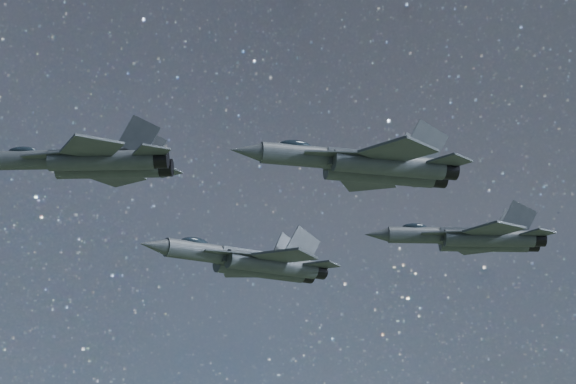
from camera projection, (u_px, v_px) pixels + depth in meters
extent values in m
cylinder|color=#2F363B|center=(37.00, 160.00, 60.86)|extent=(6.49, 2.97, 1.34)
ellipsoid|color=black|center=(23.00, 152.00, 61.10)|extent=(2.21, 1.41, 0.66)
cube|color=#2F363B|center=(101.00, 159.00, 60.62)|extent=(7.14, 3.10, 1.12)
cylinder|color=#2F363B|center=(102.00, 161.00, 59.67)|extent=(7.32, 3.19, 1.34)
cylinder|color=#2F363B|center=(108.00, 169.00, 61.31)|extent=(7.32, 3.19, 1.34)
cylinder|color=black|center=(160.00, 160.00, 59.48)|extent=(1.40, 1.49, 1.24)
cylinder|color=black|center=(164.00, 168.00, 61.12)|extent=(1.40, 1.49, 1.24)
cube|color=#2F363B|center=(53.00, 155.00, 59.64)|extent=(4.43, 2.83, 0.10)
cube|color=#2F363B|center=(64.00, 167.00, 61.85)|extent=(4.53, 1.27, 0.10)
cube|color=#2F363B|center=(92.00, 148.00, 57.77)|extent=(4.20, 4.48, 0.17)
cube|color=#2F363B|center=(113.00, 176.00, 63.34)|extent=(4.93, 4.91, 0.17)
cube|color=#2F363B|center=(152.00, 152.00, 58.48)|extent=(2.46, 2.58, 0.13)
cube|color=#2F363B|center=(163.00, 171.00, 62.25)|extent=(2.92, 2.92, 0.13)
cube|color=#2F363B|center=(139.00, 136.00, 59.84)|extent=(2.86, 1.15, 3.06)
cube|color=#2F363B|center=(145.00, 147.00, 61.88)|extent=(2.97, 0.68, 3.06)
cylinder|color=#2F363B|center=(207.00, 253.00, 80.93)|extent=(8.38, 4.40, 1.74)
cone|color=#2F363B|center=(153.00, 245.00, 78.24)|extent=(3.05, 2.37, 1.56)
ellipsoid|color=black|center=(195.00, 242.00, 80.51)|extent=(2.90, 1.99, 0.86)
cube|color=#2F363B|center=(262.00, 261.00, 83.83)|extent=(9.20, 4.63, 1.45)
cylinder|color=#2F363B|center=(272.00, 264.00, 83.00)|extent=(9.43, 4.77, 1.74)
cylinder|color=#2F363B|center=(260.00, 269.00, 84.81)|extent=(9.43, 4.77, 1.74)
cylinder|color=black|center=(318.00, 271.00, 85.57)|extent=(1.91, 2.00, 1.61)
cylinder|color=black|center=(305.00, 275.00, 87.39)|extent=(1.91, 2.00, 1.61)
cube|color=#2F363B|center=(234.00, 254.00, 80.68)|extent=(5.93, 2.07, 0.13)
cube|color=#2F363B|center=(219.00, 260.00, 83.12)|extent=(5.63, 4.00, 0.13)
cube|color=#2F363B|center=(285.00, 256.00, 80.78)|extent=(6.40, 6.32, 0.22)
cube|color=#2F363B|center=(245.00, 271.00, 86.94)|extent=(5.19, 5.61, 0.22)
cube|color=#2F363B|center=(322.00, 265.00, 84.24)|extent=(3.79, 3.77, 0.17)
cube|color=#2F363B|center=(293.00, 275.00, 88.41)|extent=(3.04, 3.22, 0.17)
cube|color=#2F363B|center=(303.00, 246.00, 85.03)|extent=(3.81, 1.16, 3.98)
cube|color=#2F363B|center=(287.00, 252.00, 87.30)|extent=(3.62, 1.75, 3.98)
cylinder|color=#2F363B|center=(311.00, 157.00, 56.47)|extent=(6.60, 1.59, 1.38)
cone|color=#2F363B|center=(246.00, 151.00, 55.47)|extent=(2.16, 1.31, 1.24)
ellipsoid|color=black|center=(295.00, 146.00, 56.42)|extent=(2.14, 1.00, 0.68)
cube|color=#2F363B|center=(379.00, 163.00, 57.53)|extent=(7.30, 1.56, 1.15)
cylinder|color=#2F363B|center=(389.00, 165.00, 56.67)|extent=(7.48, 1.62, 1.38)
cylinder|color=#2F363B|center=(380.00, 174.00, 58.31)|extent=(7.48, 1.62, 1.38)
cylinder|color=black|center=(448.00, 170.00, 57.62)|extent=(1.19, 1.31, 1.28)
cylinder|color=black|center=(437.00, 178.00, 59.26)|extent=(1.19, 1.31, 1.28)
cube|color=#2F363B|center=(340.00, 154.00, 55.70)|extent=(4.70, 1.69, 0.11)
cube|color=#2F363B|center=(330.00, 166.00, 57.91)|extent=(4.71, 1.97, 0.11)
cube|color=#2F363B|center=(398.00, 151.00, 54.72)|extent=(4.92, 5.04, 0.18)
cube|color=#2F363B|center=(367.00, 181.00, 60.29)|extent=(4.82, 4.98, 0.18)
cube|color=#2F363B|center=(450.00, 161.00, 56.53)|extent=(2.90, 2.96, 0.13)
cube|color=#2F363B|center=(425.00, 181.00, 60.29)|extent=(2.84, 2.91, 0.13)
cube|color=#2F363B|center=(426.00, 143.00, 57.57)|extent=(3.08, 0.42, 3.15)
cube|color=#2F363B|center=(414.00, 154.00, 59.62)|extent=(3.07, 0.49, 3.15)
cylinder|color=#2F363B|center=(427.00, 235.00, 75.02)|extent=(6.82, 2.51, 1.41)
cone|color=#2F363B|center=(377.00, 235.00, 74.82)|extent=(2.35, 1.61, 1.26)
ellipsoid|color=black|center=(414.00, 227.00, 75.17)|extent=(2.28, 1.29, 0.70)
cube|color=#2F363B|center=(482.00, 236.00, 75.21)|extent=(7.53, 2.57, 1.17)
cylinder|color=#2F363B|center=(489.00, 238.00, 74.24)|extent=(7.71, 2.66, 1.41)
cylinder|color=#2F363B|center=(484.00, 244.00, 75.96)|extent=(7.71, 2.66, 1.41)
cylinder|color=black|center=(538.00, 239.00, 74.43)|extent=(1.38, 1.48, 1.30)
cylinder|color=black|center=(531.00, 244.00, 76.15)|extent=(1.38, 1.48, 1.30)
cube|color=#2F363B|center=(450.00, 233.00, 73.89)|extent=(4.74, 2.58, 0.11)
cube|color=#2F363B|center=(443.00, 240.00, 76.22)|extent=(4.72, 1.11, 0.11)
cube|color=#2F363B|center=(494.00, 230.00, 72.23)|extent=(4.65, 4.90, 0.18)
cube|color=#2F363B|center=(475.00, 248.00, 78.08)|extent=(5.14, 5.18, 0.18)
cube|color=#2F363B|center=(538.00, 233.00, 73.35)|extent=(2.73, 2.84, 0.14)
cube|color=#2F363B|center=(523.00, 245.00, 77.31)|extent=(3.04, 3.06, 0.14)
cube|color=#2F363B|center=(519.00, 219.00, 74.66)|extent=(3.08, 0.92, 3.21)
cube|color=#2F363B|center=(511.00, 226.00, 76.81)|extent=(3.15, 0.54, 3.21)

